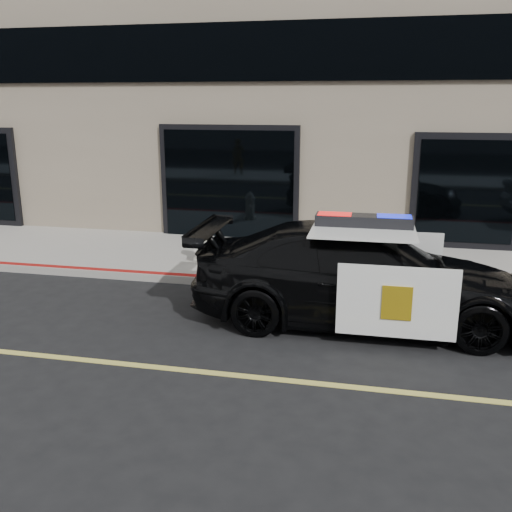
# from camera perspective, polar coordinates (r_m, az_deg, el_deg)

# --- Properties ---
(ground) EXTENTS (120.00, 120.00, 0.00)m
(ground) POSITION_cam_1_polar(r_m,az_deg,el_deg) (7.76, -8.69, -11.09)
(ground) COLOR black
(ground) RESTS_ON ground
(sidewalk_n) EXTENTS (60.00, 3.50, 0.15)m
(sidewalk_n) POSITION_cam_1_polar(r_m,az_deg,el_deg) (12.46, -0.18, -0.31)
(sidewalk_n) COLOR gray
(sidewalk_n) RESTS_ON ground
(building_n) EXTENTS (60.00, 7.00, 12.00)m
(building_n) POSITION_cam_1_polar(r_m,az_deg,el_deg) (17.36, 3.87, 23.78)
(building_n) COLOR #756856
(building_n) RESTS_ON ground
(police_car) EXTENTS (2.47, 5.34, 1.74)m
(police_car) POSITION_cam_1_polar(r_m,az_deg,el_deg) (9.12, 10.50, -1.84)
(police_car) COLOR black
(police_car) RESTS_ON ground
(fire_hydrant) EXTENTS (0.36, 0.49, 0.79)m
(fire_hydrant) POSITION_cam_1_polar(r_m,az_deg,el_deg) (11.95, -5.50, 1.14)
(fire_hydrant) COLOR silver
(fire_hydrant) RESTS_ON sidewalk_n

